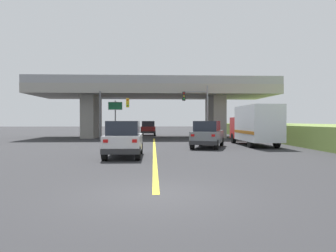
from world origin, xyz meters
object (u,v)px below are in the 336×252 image
Objects in this scene: suv_lead at (124,139)px; suv_crossing at (208,134)px; traffic_signal_nearside at (199,106)px; traffic_signal_farside at (110,109)px; sedan_oncoming at (148,128)px; highway_sign at (115,111)px; box_truck at (255,125)px.

suv_lead is 8.36m from suv_crossing.
traffic_signal_nearside is (0.81, 10.05, 2.67)m from suv_crossing.
traffic_signal_farside is at bearing 100.16° from suv_lead.
sedan_oncoming is 0.93× the size of traffic_signal_farside.
suv_crossing is 16.05m from highway_sign.
suv_lead is 17.60m from traffic_signal_nearside.
sedan_oncoming is at bearing 114.94° from box_truck.
suv_crossing is at bearing 46.46° from suv_lead.
traffic_signal_nearside is 1.12× the size of traffic_signal_farside.
highway_sign is at bearing 137.49° from box_truck.
suv_lead is 0.89× the size of sedan_oncoming.
suv_lead and suv_crossing have the same top height.
suv_lead is at bearing -79.84° from traffic_signal_farside.
suv_lead is 0.98× the size of highway_sign.
box_truck is at bearing 40.35° from suv_crossing.
traffic_signal_farside reaches higher than sedan_oncoming.
traffic_signal_farside reaches higher than suv_lead.
highway_sign reaches higher than box_truck.
traffic_signal_nearside reaches higher than sedan_oncoming.
suv_crossing is 0.89× the size of traffic_signal_nearside.
traffic_signal_farside is (-12.87, 8.52, 1.57)m from box_truck.
box_truck reaches higher than suv_crossing.
suv_crossing is 10.43m from traffic_signal_nearside.
box_truck is 21.38m from sedan_oncoming.
suv_lead is 12.65m from box_truck.
traffic_signal_farside is at bearing 146.50° from box_truck.
highway_sign is at bearing 160.27° from traffic_signal_nearside.
traffic_signal_farside reaches higher than suv_crossing.
suv_crossing is (5.76, 6.06, 0.00)m from suv_lead.
box_truck is at bearing -42.51° from highway_sign.
traffic_signal_farside is at bearing -109.59° from sedan_oncoming.
suv_crossing is at bearing -157.64° from box_truck.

